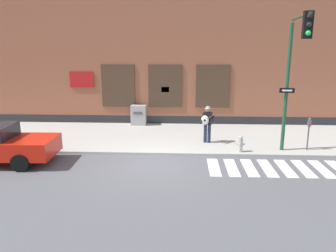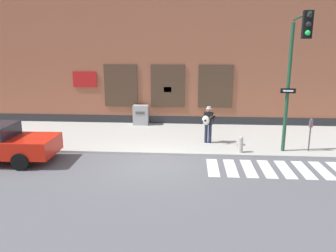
# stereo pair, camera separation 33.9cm
# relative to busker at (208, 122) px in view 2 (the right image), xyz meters

# --- Properties ---
(ground_plane) EXTENTS (160.00, 160.00, 0.00)m
(ground_plane) POSITION_rel_busker_xyz_m (-2.16, -2.90, -1.08)
(ground_plane) COLOR #56565B
(sidewalk) EXTENTS (28.00, 5.60, 0.11)m
(sidewalk) POSITION_rel_busker_xyz_m (-2.16, 1.11, -1.03)
(sidewalk) COLOR #ADAAA3
(sidewalk) RESTS_ON ground
(building_backdrop) EXTENTS (28.00, 4.06, 9.41)m
(building_backdrop) POSITION_rel_busker_xyz_m (-2.16, 5.91, 3.62)
(building_backdrop) COLOR #99563D
(building_backdrop) RESTS_ON ground
(crosswalk) EXTENTS (5.78, 1.90, 0.01)m
(crosswalk) POSITION_rel_busker_xyz_m (2.76, -2.99, -1.08)
(crosswalk) COLOR silver
(crosswalk) RESTS_ON ground
(busker) EXTENTS (0.72, 0.66, 1.70)m
(busker) POSITION_rel_busker_xyz_m (0.00, 0.00, 0.00)
(busker) COLOR #1E233D
(busker) RESTS_ON sidewalk
(traffic_light) EXTENTS (0.70, 2.79, 5.48)m
(traffic_light) POSITION_rel_busker_xyz_m (3.08, -1.98, 2.78)
(traffic_light) COLOR #1E472D
(traffic_light) RESTS_ON sidewalk
(parking_meter) EXTENTS (0.13, 0.11, 1.44)m
(parking_meter) POSITION_rel_busker_xyz_m (4.27, -0.95, -0.03)
(parking_meter) COLOR #47474C
(parking_meter) RESTS_ON sidewalk
(utility_box) EXTENTS (0.86, 0.53, 1.13)m
(utility_box) POSITION_rel_busker_xyz_m (-3.67, 3.46, -0.41)
(utility_box) COLOR #9E9E9E
(utility_box) RESTS_ON sidewalk
(fire_hydrant) EXTENTS (0.38, 0.20, 0.70)m
(fire_hydrant) POSITION_rel_busker_xyz_m (1.34, -1.34, -0.63)
(fire_hydrant) COLOR #B2ADA8
(fire_hydrant) RESTS_ON sidewalk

